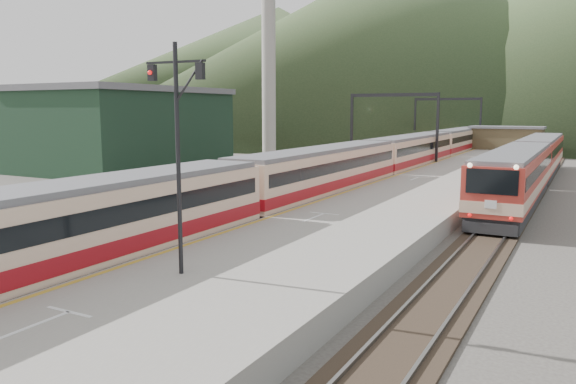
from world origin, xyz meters
The scene contains 15 objects.
track_main centered at (0.00, 40.00, 0.07)m, with size 2.60×200.00×0.23m.
track_far centered at (-5.00, 40.00, 0.07)m, with size 2.60×200.00×0.23m.
track_second centered at (11.50, 40.00, 0.07)m, with size 2.60×200.00×0.23m.
platform centered at (5.60, 38.00, 0.50)m, with size 8.00×100.00×1.00m, color gray.
gantry_near centered at (-2.85, 55.00, 5.59)m, with size 9.55×0.25×8.00m.
gantry_far centered at (-2.85, 80.00, 5.59)m, with size 9.55×0.25×8.00m.
warehouse centered at (-28.00, 42.00, 4.32)m, with size 14.50×20.50×8.60m.
smokestack centered at (-22.00, 62.00, 15.00)m, with size 1.80×1.80×30.00m, color #9E998E.
station_shed centered at (5.60, 78.00, 2.57)m, with size 9.40×4.40×3.10m.
hill_a centered at (-40.00, 190.00, 30.00)m, with size 180.00×180.00×60.00m, color #334727.
hill_d centered at (-120.00, 240.00, 27.50)m, with size 200.00×200.00×55.00m, color #334727.
main_train centered at (0.00, 52.35, 2.09)m, with size 3.05×104.49×3.72m.
second_train centered at (11.50, 45.47, 2.01)m, with size 2.92×39.75×3.56m.
signal_mast centered at (4.15, 11.37, 5.43)m, with size 2.20×0.28×7.28m.
short_signal_b centered at (-2.57, 28.16, 1.46)m, with size 0.22×0.16×2.27m.
Camera 1 is at (15.49, -2.45, 6.22)m, focal length 35.00 mm.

